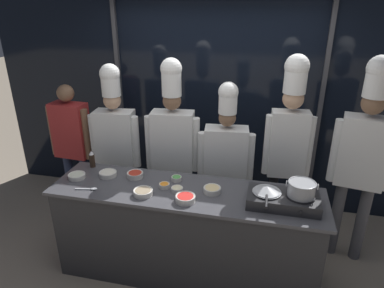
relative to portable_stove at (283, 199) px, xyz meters
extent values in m
plane|color=gray|center=(-0.84, 0.05, -0.99)|extent=(24.00, 24.00, 0.00)
cube|color=black|center=(-0.84, 1.54, 0.36)|extent=(5.84, 0.04, 2.70)
cube|color=#47474C|center=(-2.08, 1.50, 0.36)|extent=(0.05, 0.05, 2.70)
cube|color=#47474C|center=(0.40, 1.50, 0.36)|extent=(0.05, 0.05, 2.70)
cube|color=#2D2D30|center=(-0.84, 0.05, -0.54)|extent=(2.39, 0.62, 0.91)
cube|color=#47474C|center=(-0.84, 0.05, -0.07)|extent=(2.47, 0.65, 0.03)
cube|color=#28282B|center=(0.00, 0.00, 0.00)|extent=(0.59, 0.31, 0.10)
cylinder|color=black|center=(-0.13, 0.00, 0.05)|extent=(0.23, 0.23, 0.01)
cylinder|color=black|center=(-0.13, -0.17, 0.00)|extent=(0.03, 0.01, 0.03)
cylinder|color=black|center=(0.13, 0.00, 0.05)|extent=(0.23, 0.23, 0.01)
cylinder|color=black|center=(0.13, -0.17, 0.00)|extent=(0.03, 0.01, 0.03)
cylinder|color=#ADAFB5|center=(-0.13, 0.00, 0.06)|extent=(0.23, 0.23, 0.01)
cone|color=#ADAFB5|center=(-0.13, 0.00, 0.08)|extent=(0.24, 0.24, 0.05)
cylinder|color=black|center=(-0.13, -0.20, 0.09)|extent=(0.02, 0.18, 0.02)
cylinder|color=#93969B|center=(0.13, 0.00, 0.12)|extent=(0.22, 0.22, 0.12)
torus|color=#93969B|center=(0.13, 0.00, 0.17)|extent=(0.22, 0.22, 0.01)
torus|color=#93969B|center=(0.01, 0.00, 0.15)|extent=(0.01, 0.05, 0.05)
torus|color=#93969B|center=(0.26, 0.00, 0.15)|extent=(0.01, 0.05, 0.05)
cylinder|color=#332319|center=(-1.88, 0.29, 0.02)|extent=(0.06, 0.06, 0.14)
cone|color=white|center=(-1.88, 0.29, 0.10)|extent=(0.05, 0.05, 0.04)
cylinder|color=silver|center=(-1.38, 0.18, -0.03)|extent=(0.15, 0.15, 0.05)
torus|color=silver|center=(-1.38, 0.18, 0.00)|extent=(0.16, 0.16, 0.01)
cylinder|color=#B22D1E|center=(-1.38, 0.18, -0.02)|extent=(0.12, 0.12, 0.03)
cylinder|color=silver|center=(-1.04, 0.05, -0.03)|extent=(0.10, 0.10, 0.04)
torus|color=silver|center=(-1.04, 0.05, -0.01)|extent=(0.10, 0.10, 0.01)
cylinder|color=orange|center=(-1.04, 0.05, -0.02)|extent=(0.08, 0.08, 0.02)
cylinder|color=silver|center=(-1.19, -0.11, -0.03)|extent=(0.17, 0.17, 0.04)
torus|color=silver|center=(-1.19, -0.11, -0.01)|extent=(0.17, 0.17, 0.01)
cylinder|color=#9E896B|center=(-1.19, -0.11, -0.02)|extent=(0.14, 0.14, 0.02)
cylinder|color=silver|center=(-1.92, 0.04, -0.03)|extent=(0.16, 0.16, 0.04)
torus|color=silver|center=(-1.92, 0.04, -0.01)|extent=(0.16, 0.16, 0.01)
cylinder|color=silver|center=(-1.92, 0.04, -0.02)|extent=(0.13, 0.13, 0.02)
cylinder|color=silver|center=(-0.61, 0.07, -0.03)|extent=(0.15, 0.15, 0.05)
torus|color=silver|center=(-0.61, 0.07, 0.00)|extent=(0.16, 0.16, 0.01)
cylinder|color=#E0C689|center=(-0.61, 0.07, -0.02)|extent=(0.13, 0.13, 0.03)
cylinder|color=silver|center=(-0.91, 0.02, -0.04)|extent=(0.10, 0.10, 0.04)
torus|color=silver|center=(-0.91, 0.02, -0.02)|extent=(0.11, 0.11, 0.01)
cylinder|color=beige|center=(-0.91, 0.02, -0.03)|extent=(0.09, 0.09, 0.02)
cylinder|color=silver|center=(-1.64, 0.14, -0.03)|extent=(0.17, 0.17, 0.04)
torus|color=silver|center=(-1.64, 0.14, -0.01)|extent=(0.17, 0.17, 0.01)
cylinder|color=silver|center=(-1.64, 0.14, -0.02)|extent=(0.14, 0.14, 0.02)
cylinder|color=silver|center=(-0.80, -0.13, -0.03)|extent=(0.17, 0.17, 0.05)
torus|color=silver|center=(-0.80, -0.13, 0.00)|extent=(0.17, 0.17, 0.01)
cylinder|color=red|center=(-0.80, -0.13, -0.01)|extent=(0.14, 0.14, 0.03)
cylinder|color=silver|center=(-0.97, 0.21, -0.03)|extent=(0.10, 0.10, 0.04)
torus|color=silver|center=(-0.97, 0.21, -0.01)|extent=(0.10, 0.10, 0.01)
cylinder|color=#4C9E47|center=(-0.97, 0.21, -0.02)|extent=(0.08, 0.08, 0.02)
cube|color=#B2B5BA|center=(-1.75, -0.15, -0.05)|extent=(0.14, 0.04, 0.01)
ellipsoid|color=#B2B5BA|center=(-1.65, -0.13, -0.04)|extent=(0.07, 0.05, 0.02)
cylinder|color=#2D3856|center=(-2.28, 0.76, -0.59)|extent=(0.11, 0.11, 0.80)
cylinder|color=#2D3856|center=(-2.51, 0.77, -0.59)|extent=(0.11, 0.11, 0.80)
cube|color=#B72D2D|center=(-2.39, 0.77, 0.13)|extent=(0.42, 0.24, 0.65)
cylinder|color=brown|center=(-2.17, 0.72, 0.12)|extent=(0.08, 0.08, 0.59)
cylinder|color=brown|center=(-2.62, 0.75, 0.12)|extent=(0.08, 0.08, 0.59)
sphere|color=brown|center=(-2.39, 0.77, 0.57)|extent=(0.19, 0.19, 0.19)
cylinder|color=#4C4C51|center=(-1.69, 0.71, -0.60)|extent=(0.11, 0.11, 0.78)
cylinder|color=#4C4C51|center=(-1.92, 0.69, -0.60)|extent=(0.11, 0.11, 0.78)
cube|color=white|center=(-1.81, 0.70, 0.11)|extent=(0.44, 0.26, 0.63)
cylinder|color=white|center=(-1.57, 0.69, 0.09)|extent=(0.08, 0.08, 0.58)
cylinder|color=white|center=(-2.04, 0.64, 0.09)|extent=(0.08, 0.08, 0.58)
sphere|color=tan|center=(-1.81, 0.70, 0.54)|extent=(0.19, 0.19, 0.19)
cylinder|color=white|center=(-1.81, 0.70, 0.71)|extent=(0.20, 0.20, 0.23)
sphere|color=white|center=(-1.81, 0.70, 0.82)|extent=(0.21, 0.21, 0.21)
cylinder|color=#232326|center=(-1.03, 0.73, -0.59)|extent=(0.12, 0.12, 0.80)
cylinder|color=#232326|center=(-1.27, 0.71, -0.59)|extent=(0.12, 0.12, 0.80)
cube|color=white|center=(-1.15, 0.72, 0.13)|extent=(0.46, 0.27, 0.65)
cylinder|color=white|center=(-0.90, 0.71, 0.11)|extent=(0.09, 0.09, 0.59)
cylinder|color=white|center=(-1.40, 0.66, 0.11)|extent=(0.09, 0.09, 0.59)
sphere|color=brown|center=(-1.15, 0.72, 0.57)|extent=(0.19, 0.19, 0.19)
cylinder|color=white|center=(-1.15, 0.72, 0.76)|extent=(0.20, 0.20, 0.28)
sphere|color=white|center=(-1.15, 0.72, 0.90)|extent=(0.22, 0.22, 0.22)
cylinder|color=#4C4C51|center=(-0.45, 0.71, -0.62)|extent=(0.11, 0.11, 0.73)
cylinder|color=#4C4C51|center=(-0.69, 0.69, -0.62)|extent=(0.11, 0.11, 0.73)
cube|color=white|center=(-0.57, 0.70, 0.04)|extent=(0.47, 0.28, 0.59)
cylinder|color=white|center=(-0.32, 0.69, 0.02)|extent=(0.09, 0.09, 0.54)
cylinder|color=white|center=(-0.82, 0.64, 0.02)|extent=(0.09, 0.09, 0.54)
sphere|color=brown|center=(-0.57, 0.70, 0.44)|extent=(0.17, 0.17, 0.17)
cylinder|color=white|center=(-0.57, 0.70, 0.60)|extent=(0.18, 0.18, 0.22)
sphere|color=white|center=(-0.57, 0.70, 0.70)|extent=(0.20, 0.20, 0.20)
cylinder|color=#232326|center=(0.14, 0.76, -0.57)|extent=(0.09, 0.09, 0.84)
cylinder|color=#232326|center=(-0.06, 0.74, -0.57)|extent=(0.09, 0.09, 0.84)
cube|color=white|center=(0.04, 0.75, 0.19)|extent=(0.38, 0.22, 0.68)
cylinder|color=white|center=(0.24, 0.74, 0.19)|extent=(0.07, 0.07, 0.63)
cylinder|color=white|center=(-0.16, 0.71, 0.19)|extent=(0.07, 0.07, 0.63)
sphere|color=tan|center=(0.04, 0.75, 0.66)|extent=(0.20, 0.20, 0.20)
cylinder|color=white|center=(0.04, 0.75, 0.84)|extent=(0.21, 0.21, 0.25)
sphere|color=white|center=(0.04, 0.75, 0.97)|extent=(0.23, 0.23, 0.23)
cylinder|color=#4C4C51|center=(0.84, 0.66, -0.56)|extent=(0.11, 0.11, 0.85)
cylinder|color=#4C4C51|center=(0.60, 0.70, -0.56)|extent=(0.11, 0.11, 0.85)
cube|color=white|center=(0.72, 0.68, 0.21)|extent=(0.46, 0.30, 0.69)
cylinder|color=white|center=(0.48, 0.69, 0.19)|extent=(0.09, 0.09, 0.63)
sphere|color=brown|center=(0.72, 0.68, 0.68)|extent=(0.20, 0.20, 0.20)
cylinder|color=white|center=(0.72, 0.68, 0.86)|extent=(0.21, 0.21, 0.25)
sphere|color=white|center=(0.72, 0.68, 0.99)|extent=(0.23, 0.23, 0.23)
camera|label=1|loc=(-0.19, -2.54, 1.52)|focal=32.00mm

